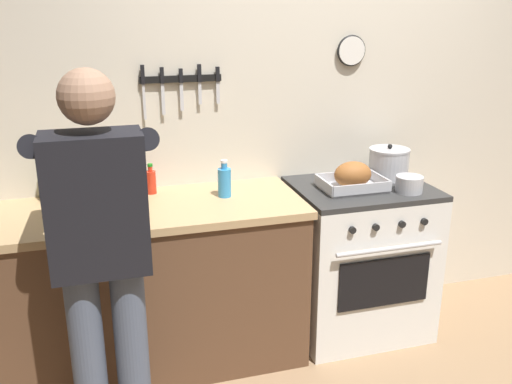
# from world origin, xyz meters

# --- Properties ---
(wall_back) EXTENTS (6.00, 0.13, 2.60)m
(wall_back) POSITION_xyz_m (-0.00, 1.35, 1.30)
(wall_back) COLOR beige
(wall_back) RESTS_ON ground
(counter_block) EXTENTS (2.03, 0.65, 0.90)m
(counter_block) POSITION_xyz_m (-1.20, 0.99, 0.45)
(counter_block) COLOR brown
(counter_block) RESTS_ON ground
(stove) EXTENTS (0.76, 0.67, 0.90)m
(stove) POSITION_xyz_m (0.22, 0.99, 0.45)
(stove) COLOR white
(stove) RESTS_ON ground
(person_cook) EXTENTS (0.51, 0.63, 1.66)m
(person_cook) POSITION_xyz_m (-1.23, 0.41, 0.95)
(person_cook) COLOR #4C566B
(person_cook) RESTS_ON ground
(roasting_pan) EXTENTS (0.35, 0.26, 0.16)m
(roasting_pan) POSITION_xyz_m (0.14, 0.96, 0.97)
(roasting_pan) COLOR #B7B7BC
(roasting_pan) RESTS_ON stove
(stock_pot) EXTENTS (0.24, 0.24, 0.20)m
(stock_pot) POSITION_xyz_m (0.44, 1.10, 0.99)
(stock_pot) COLOR #B7B7BC
(stock_pot) RESTS_ON stove
(saucepan) EXTENTS (0.15, 0.15, 0.09)m
(saucepan) POSITION_xyz_m (0.41, 0.82, 0.94)
(saucepan) COLOR #B7B7BC
(saucepan) RESTS_ON stove
(cutting_board) EXTENTS (0.36, 0.24, 0.02)m
(cutting_board) POSITION_xyz_m (-1.26, 0.90, 0.91)
(cutting_board) COLOR tan
(cutting_board) RESTS_ON counter_block
(bottle_soy_sauce) EXTENTS (0.06, 0.06, 0.18)m
(bottle_soy_sauce) POSITION_xyz_m (-1.14, 1.05, 0.98)
(bottle_soy_sauce) COLOR black
(bottle_soy_sauce) RESTS_ON counter_block
(bottle_olive_oil) EXTENTS (0.06, 0.06, 0.28)m
(bottle_olive_oil) POSITION_xyz_m (-1.47, 1.21, 1.02)
(bottle_olive_oil) COLOR #385623
(bottle_olive_oil) RESTS_ON counter_block
(bottle_hot_sauce) EXTENTS (0.06, 0.06, 0.17)m
(bottle_hot_sauce) POSITION_xyz_m (-0.94, 1.19, 0.97)
(bottle_hot_sauce) COLOR red
(bottle_hot_sauce) RESTS_ON counter_block
(bottle_dish_soap) EXTENTS (0.07, 0.07, 0.20)m
(bottle_dish_soap) POSITION_xyz_m (-0.57, 1.03, 0.98)
(bottle_dish_soap) COLOR #338CCC
(bottle_dish_soap) RESTS_ON counter_block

